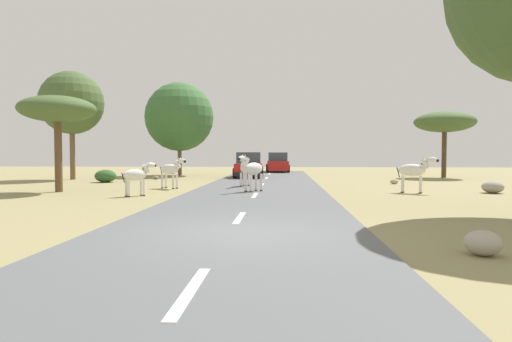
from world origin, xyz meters
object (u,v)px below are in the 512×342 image
object	(u,v)px
tree_1	(179,117)
rock_1	(483,243)
zebra_4	(414,171)
zebra_3	(137,175)
rock_0	(394,182)
zebra_1	(171,170)
car_1	(277,163)
zebra_2	(252,169)
zebra_0	(245,169)
tree_0	(58,110)
rock_2	(493,187)
tree_2	(445,122)
bush_0	(106,176)
car_0	(249,166)
tree_5	(72,103)
rock_4	(156,178)

from	to	relation	value
tree_1	rock_1	world-z (taller)	tree_1
zebra_4	zebra_3	bearing A→B (deg)	-59.18
zebra_4	rock_0	xyz separation A→B (m)	(0.56, 5.58, -0.83)
zebra_1	car_1	size ratio (longest dim) A/B	0.35
tree_1	zebra_2	bearing A→B (deg)	-65.05
zebra_2	car_1	xyz separation A→B (m)	(0.83, 20.05, -0.18)
zebra_0	car_1	world-z (taller)	car_1
rock_1	tree_0	bearing A→B (deg)	139.96
zebra_1	rock_1	distance (m)	15.98
rock_2	rock_1	bearing A→B (deg)	-115.65
zebra_2	tree_2	size ratio (longest dim) A/B	0.35
zebra_3	bush_0	distance (m)	9.27
tree_0	rock_0	world-z (taller)	tree_0
rock_0	zebra_3	bearing A→B (deg)	-147.48
tree_1	rock_2	size ratio (longest dim) A/B	8.01
tree_1	rock_0	xyz separation A→B (m)	(14.24, -8.49, -4.38)
zebra_4	car_1	size ratio (longest dim) A/B	0.37
tree_1	car_0	bearing A→B (deg)	-27.50
tree_2	tree_1	bearing A→B (deg)	174.72
car_0	rock_0	world-z (taller)	car_0
rock_1	rock_2	distance (m)	13.10
car_1	rock_1	xyz separation A→B (m)	(3.89, -31.41, -0.63)
tree_5	rock_0	world-z (taller)	tree_5
zebra_2	tree_5	xyz separation A→B (m)	(-12.46, 8.81, 3.97)
zebra_2	rock_2	size ratio (longest dim) A/B	1.84
rock_0	rock_4	bearing A→B (deg)	166.64
rock_1	tree_5	bearing A→B (deg)	130.41
bush_0	rock_2	bearing A→B (deg)	-16.32
rock_4	bush_0	bearing A→B (deg)	-123.67
zebra_1	car_1	xyz separation A→B (m)	(4.94, 18.11, -0.07)
zebra_0	bush_0	size ratio (longest dim) A/B	1.27
rock_2	zebra_1	bearing A→B (deg)	174.14
zebra_1	tree_0	size ratio (longest dim) A/B	0.36
tree_0	tree_1	world-z (taller)	tree_1
bush_0	zebra_2	bearing A→B (deg)	-33.99
zebra_3	zebra_4	xyz separation A→B (m)	(11.51, 2.11, 0.13)
tree_5	bush_0	distance (m)	6.27
zebra_2	rock_2	distance (m)	10.43
zebra_0	tree_5	xyz separation A→B (m)	(-11.86, 5.83, 4.05)
tree_2	bush_0	world-z (taller)	tree_2
zebra_3	zebra_1	bearing A→B (deg)	131.10
car_1	tree_0	size ratio (longest dim) A/B	1.04
car_1	zebra_0	bearing A→B (deg)	-97.76
zebra_2	zebra_3	size ratio (longest dim) A/B	1.17
zebra_4	rock_2	world-z (taller)	zebra_4
tree_2	rock_0	xyz separation A→B (m)	(-5.12, -6.70, -3.76)
zebra_0	rock_0	size ratio (longest dim) A/B	3.42
car_0	tree_2	xyz separation A→B (m)	(13.75, 1.13, 3.05)
zebra_4	rock_0	size ratio (longest dim) A/B	3.55
car_0	tree_2	size ratio (longest dim) A/B	0.95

